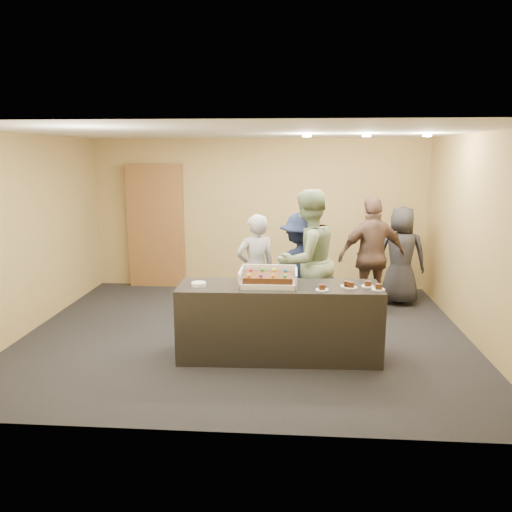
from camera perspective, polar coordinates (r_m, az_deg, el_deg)
name	(u,v)px	position (r m, az deg, el deg)	size (l,w,h in m)	color
room	(245,237)	(6.62, -1.23, 2.22)	(6.04, 6.00, 2.70)	black
serving_counter	(279,321)	(6.06, 2.64, -7.49)	(2.40, 0.70, 0.90)	black
storage_cabinet	(156,226)	(9.34, -11.36, 3.37)	(1.02, 0.15, 2.25)	brown
cake_box	(268,281)	(5.94, 1.43, -2.86)	(0.68, 0.47, 0.20)	white
sheet_cake	(268,277)	(5.91, 1.41, -2.44)	(0.58, 0.40, 0.11)	#35180C
plate_stack	(199,284)	(5.93, -6.58, -3.20)	(0.17, 0.17, 0.04)	white
slice_a	(322,288)	(5.76, 7.56, -3.66)	(0.15, 0.15, 0.07)	white
slice_b	(347,285)	(5.96, 10.34, -3.23)	(0.15, 0.15, 0.07)	white
slice_c	(351,286)	(5.91, 10.78, -3.37)	(0.15, 0.15, 0.07)	white
slice_d	(368,285)	(6.01, 12.66, -3.20)	(0.15, 0.15, 0.07)	white
slice_e	(378,288)	(5.90, 13.82, -3.54)	(0.15, 0.15, 0.07)	white
person_server_grey	(256,270)	(7.13, -0.04, -1.60)	(0.58, 0.38, 1.60)	#A4A3A8
person_sage_man	(307,261)	(6.90, 5.83, -0.55)	(0.96, 0.74, 1.97)	gray
person_navy_man	(301,270)	(7.09, 5.12, -1.63)	(1.05, 0.60, 1.62)	#141C39
person_brown_extra	(372,256)	(7.74, 13.14, -0.03)	(1.06, 0.44, 1.81)	brown
person_dark_suit	(401,256)	(8.43, 16.22, 0.04)	(0.79, 0.51, 1.61)	#27272C
ceiling_spotlights	(367,135)	(7.07, 12.52, 13.30)	(1.72, 0.12, 0.03)	#FFEAC6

